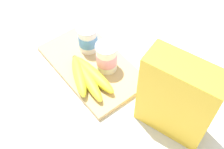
{
  "coord_description": "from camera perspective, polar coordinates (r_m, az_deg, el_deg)",
  "views": [
    {
      "loc": [
        0.5,
        -0.31,
        0.73
      ],
      "look_at": [
        0.1,
        0.0,
        0.07
      ],
      "focal_mm": 46.2,
      "sensor_mm": 36.0,
      "label": 1
    }
  ],
  "objects": [
    {
      "name": "yogurt_cup_back",
      "position": [
        0.87,
        -1.06,
        3.43
      ],
      "size": [
        0.07,
        0.07,
        0.1
      ],
      "color": "white",
      "rests_on": "cutting_board"
    },
    {
      "name": "cutting_board",
      "position": [
        0.93,
        -4.02,
        1.79
      ],
      "size": [
        0.35,
        0.2,
        0.02
      ],
      "primitive_type": "cube",
      "color": "tan",
      "rests_on": "ground_plane"
    },
    {
      "name": "yogurt_cup_front",
      "position": [
        0.93,
        -4.79,
        7.12
      ],
      "size": [
        0.07,
        0.07,
        0.09
      ],
      "color": "white",
      "rests_on": "cutting_board"
    },
    {
      "name": "cereal_box",
      "position": [
        0.73,
        12.79,
        -4.76
      ],
      "size": [
        0.2,
        0.13,
        0.25
      ],
      "primitive_type": "cube",
      "rotation": [
        0.0,
        0.0,
        0.31
      ],
      "color": "yellow",
      "rests_on": "ground_plane"
    },
    {
      "name": "ground_plane",
      "position": [
        0.94,
        -3.99,
        1.42
      ],
      "size": [
        2.4,
        2.4,
        0.0
      ],
      "primitive_type": "plane",
      "color": "silver"
    },
    {
      "name": "banana_bunch",
      "position": [
        0.87,
        -5.01,
        -0.28
      ],
      "size": [
        0.2,
        0.11,
        0.04
      ],
      "color": "yellow",
      "rests_on": "cutting_board"
    }
  ]
}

